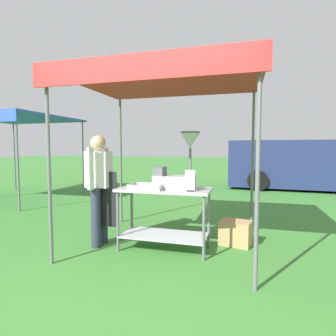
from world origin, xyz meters
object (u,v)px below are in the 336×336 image
at_px(donut_cart, 164,206).
at_px(donut_fryer, 178,169).
at_px(donut_tray, 147,187).
at_px(van_navy, 308,164).
at_px(neighbour_tent, 13,120).
at_px(vendor, 99,184).
at_px(supply_crate, 236,233).
at_px(stall_canopy, 166,85).
at_px(menu_sign, 190,182).

relative_size(donut_cart, donut_fryer, 1.65).
bearing_deg(donut_cart, donut_tray, -148.60).
distance_m(donut_cart, van_navy, 7.52).
distance_m(donut_tray, neighbour_tent, 5.81).
bearing_deg(donut_fryer, donut_cart, -179.67).
bearing_deg(vendor, supply_crate, 15.94).
bearing_deg(donut_tray, donut_fryer, 17.49).
height_order(vendor, neighbour_tent, neighbour_tent).
bearing_deg(vendor, neighbour_tent, 147.22).
height_order(donut_tray, supply_crate, donut_tray).
relative_size(stall_canopy, van_navy, 0.49).
xyz_separation_m(stall_canopy, neighbour_tent, (-5.16, 2.51, -0.09)).
distance_m(stall_canopy, supply_crate, 2.36).
xyz_separation_m(donut_fryer, menu_sign, (0.20, -0.17, -0.16)).
xyz_separation_m(stall_canopy, supply_crate, (0.97, 0.36, -2.13)).
bearing_deg(stall_canopy, vendor, -168.61).
relative_size(stall_canopy, donut_fryer, 3.33).
bearing_deg(donut_fryer, stall_canopy, 153.56).
height_order(vendor, supply_crate, vendor).
bearing_deg(stall_canopy, supply_crate, 20.27).
height_order(stall_canopy, donut_fryer, stall_canopy).
xyz_separation_m(vendor, supply_crate, (1.93, 0.55, -0.72)).
height_order(donut_tray, vendor, vendor).
distance_m(donut_fryer, van_navy, 7.44).
height_order(stall_canopy, neighbour_tent, stall_canopy).
bearing_deg(donut_tray, van_navy, 64.05).
distance_m(stall_canopy, neighbour_tent, 5.74).
height_order(donut_tray, donut_fryer, donut_fryer).
distance_m(menu_sign, neighbour_tent, 6.33).
bearing_deg(stall_canopy, donut_tray, -132.51).
xyz_separation_m(donut_tray, van_navy, (3.38, 6.94, -0.01)).
distance_m(van_navy, neighbour_tent, 9.42).
relative_size(donut_fryer, supply_crate, 1.57).
bearing_deg(van_navy, stall_canopy, -115.28).
distance_m(donut_cart, supply_crate, 1.15).
bearing_deg(donut_cart, van_navy, 65.04).
bearing_deg(stall_canopy, van_navy, 64.72).
distance_m(donut_cart, donut_tray, 0.36).
bearing_deg(van_navy, supply_crate, -109.12).
xyz_separation_m(stall_canopy, menu_sign, (0.40, -0.27, -1.32)).
relative_size(donut_fryer, neighbour_tent, 0.27).
xyz_separation_m(donut_fryer, supply_crate, (0.77, 0.45, -0.97)).
distance_m(menu_sign, supply_crate, 1.17).
xyz_separation_m(vendor, neighbour_tent, (-4.20, 2.70, 1.31)).
bearing_deg(menu_sign, donut_tray, 175.65).
xyz_separation_m(van_navy, neighbour_tent, (-8.33, -4.20, 1.34)).
height_order(stall_canopy, vendor, stall_canopy).
relative_size(supply_crate, van_navy, 0.09).
relative_size(donut_tray, donut_fryer, 0.60).
bearing_deg(vendor, menu_sign, -3.26).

